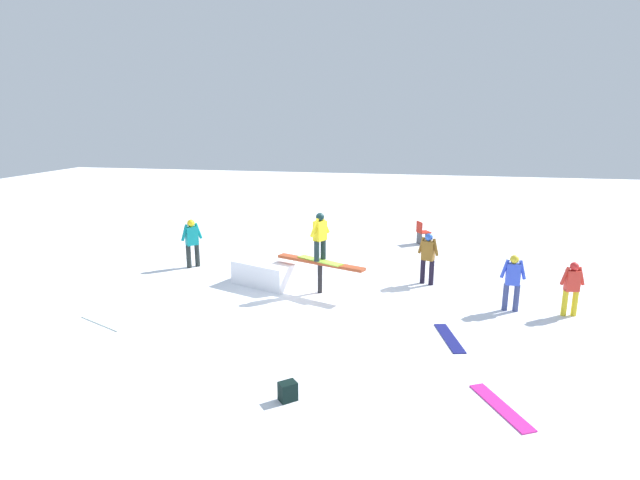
% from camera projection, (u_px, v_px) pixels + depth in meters
% --- Properties ---
extents(ground_plane, '(60.00, 60.00, 0.00)m').
position_uv_depth(ground_plane, '(320.00, 293.00, 13.99)').
color(ground_plane, white).
extents(rail_feature, '(2.64, 1.24, 0.92)m').
position_uv_depth(rail_feature, '(320.00, 266.00, 13.80)').
color(rail_feature, black).
rests_on(rail_feature, ground).
extents(snow_kicker_ramp, '(2.22, 2.05, 0.69)m').
position_uv_depth(snow_kicker_ramp, '(271.00, 271.00, 14.81)').
color(snow_kicker_ramp, white).
rests_on(snow_kicker_ramp, ground).
extents(main_rider_on_rail, '(1.40, 0.93, 1.36)m').
position_uv_depth(main_rider_on_rail, '(320.00, 237.00, 13.60)').
color(main_rider_on_rail, '#98D23B').
rests_on(main_rider_on_rail, rail_feature).
extents(bystander_teal, '(0.56, 0.59, 1.59)m').
position_uv_depth(bystander_teal, '(192.00, 241.00, 16.15)').
color(bystander_teal, '#222A29').
rests_on(bystander_teal, ground).
extents(bystander_brown, '(0.63, 0.33, 1.53)m').
position_uv_depth(bystander_brown, '(428.00, 256.00, 14.51)').
color(bystander_brown, black).
rests_on(bystander_brown, ground).
extents(bystander_red, '(0.61, 0.25, 1.38)m').
position_uv_depth(bystander_red, '(572.00, 286.00, 12.19)').
color(bystander_red, gold).
rests_on(bystander_red, ground).
extents(bystander_blue, '(0.63, 0.22, 1.47)m').
position_uv_depth(bystander_blue, '(513.00, 280.00, 12.50)').
color(bystander_blue, '#3A4478').
rests_on(bystander_blue, ground).
extents(loose_snowboard_navy, '(0.64, 1.53, 0.02)m').
position_uv_depth(loose_snowboard_navy, '(449.00, 338.00, 11.10)').
color(loose_snowboard_navy, navy).
rests_on(loose_snowboard_navy, ground).
extents(loose_snowboard_magenta, '(0.93, 1.46, 0.02)m').
position_uv_depth(loose_snowboard_magenta, '(501.00, 407.00, 8.47)').
color(loose_snowboard_magenta, '#D72491').
rests_on(loose_snowboard_magenta, ground).
extents(loose_snowboard_white, '(1.48, 0.86, 0.02)m').
position_uv_depth(loose_snowboard_white, '(104.00, 322.00, 11.95)').
color(loose_snowboard_white, white).
rests_on(loose_snowboard_white, ground).
extents(folding_chair, '(0.59, 0.59, 0.88)m').
position_uv_depth(folding_chair, '(422.00, 233.00, 19.25)').
color(folding_chair, '#3F3F44').
rests_on(folding_chair, ground).
extents(backpack_on_snow, '(0.37, 0.36, 0.34)m').
position_uv_depth(backpack_on_snow, '(288.00, 391.00, 8.65)').
color(backpack_on_snow, black).
rests_on(backpack_on_snow, ground).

